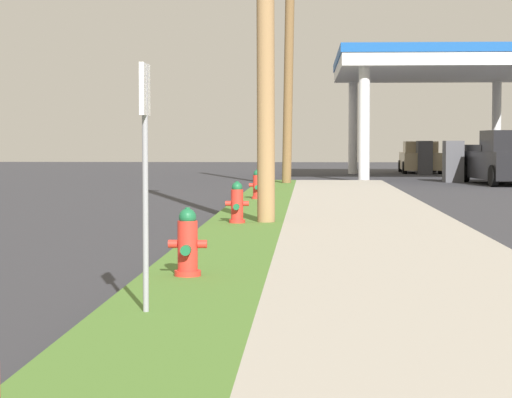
{
  "coord_description": "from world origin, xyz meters",
  "views": [
    {
      "loc": [
        1.84,
        0.24,
        1.58
      ],
      "look_at": [
        1.18,
        13.69,
        0.84
      ],
      "focal_mm": 73.95,
      "sensor_mm": 36.0,
      "label": 1
    }
  ],
  "objects_px": {
    "fire_hydrant_third": "(237,205)",
    "truck_black_at_forecourt": "(505,159)",
    "fire_hydrant_second": "(188,246)",
    "street_sign_post": "(145,135)",
    "car_tan_by_near_pump": "(420,158)",
    "fire_hydrant_fifth": "(268,178)",
    "fire_hydrant_fourth": "(257,186)",
    "utility_pole_background": "(289,31)"
  },
  "relations": [
    {
      "from": "fire_hydrant_second",
      "to": "utility_pole_background",
      "type": "bearing_deg",
      "value": 88.55
    },
    {
      "from": "utility_pole_background",
      "to": "street_sign_post",
      "type": "bearing_deg",
      "value": -91.49
    },
    {
      "from": "fire_hydrant_fourth",
      "to": "fire_hydrant_fifth",
      "type": "distance_m",
      "value": 6.04
    },
    {
      "from": "fire_hydrant_second",
      "to": "fire_hydrant_fifth",
      "type": "bearing_deg",
      "value": 89.85
    },
    {
      "from": "fire_hydrant_fifth",
      "to": "truck_black_at_forecourt",
      "type": "relative_size",
      "value": 0.13
    },
    {
      "from": "street_sign_post",
      "to": "truck_black_at_forecourt",
      "type": "height_order",
      "value": "street_sign_post"
    },
    {
      "from": "utility_pole_background",
      "to": "fire_hydrant_fourth",
      "type": "bearing_deg",
      "value": -93.59
    },
    {
      "from": "fire_hydrant_fourth",
      "to": "truck_black_at_forecourt",
      "type": "height_order",
      "value": "truck_black_at_forecourt"
    },
    {
      "from": "fire_hydrant_third",
      "to": "car_tan_by_near_pump",
      "type": "distance_m",
      "value": 35.01
    },
    {
      "from": "fire_hydrant_second",
      "to": "truck_black_at_forecourt",
      "type": "bearing_deg",
      "value": 72.89
    },
    {
      "from": "utility_pole_background",
      "to": "fire_hydrant_third",
      "type": "bearing_deg",
      "value": -91.94
    },
    {
      "from": "truck_black_at_forecourt",
      "to": "fire_hydrant_fifth",
      "type": "bearing_deg",
      "value": -143.64
    },
    {
      "from": "fire_hydrant_second",
      "to": "car_tan_by_near_pump",
      "type": "xyz_separation_m",
      "value": [
        6.9,
        41.78,
        0.28
      ]
    },
    {
      "from": "fire_hydrant_third",
      "to": "car_tan_by_near_pump",
      "type": "relative_size",
      "value": 0.16
    },
    {
      "from": "fire_hydrant_fifth",
      "to": "street_sign_post",
      "type": "height_order",
      "value": "street_sign_post"
    },
    {
      "from": "fire_hydrant_fourth",
      "to": "truck_black_at_forecourt",
      "type": "relative_size",
      "value": 0.13
    },
    {
      "from": "utility_pole_background",
      "to": "fire_hydrant_fifth",
      "type": "bearing_deg",
      "value": -98.39
    },
    {
      "from": "fire_hydrant_fourth",
      "to": "truck_black_at_forecourt",
      "type": "xyz_separation_m",
      "value": [
        8.49,
        12.26,
        0.47
      ]
    },
    {
      "from": "fire_hydrant_third",
      "to": "fire_hydrant_fifth",
      "type": "relative_size",
      "value": 1.0
    },
    {
      "from": "fire_hydrant_third",
      "to": "car_tan_by_near_pump",
      "type": "height_order",
      "value": "car_tan_by_near_pump"
    },
    {
      "from": "utility_pole_background",
      "to": "truck_black_at_forecourt",
      "type": "relative_size",
      "value": 1.88
    },
    {
      "from": "fire_hydrant_second",
      "to": "fire_hydrant_third",
      "type": "bearing_deg",
      "value": 89.74
    },
    {
      "from": "fire_hydrant_second",
      "to": "truck_black_at_forecourt",
      "type": "height_order",
      "value": "truck_black_at_forecourt"
    },
    {
      "from": "utility_pole_background",
      "to": "street_sign_post",
      "type": "relative_size",
      "value": 4.91
    },
    {
      "from": "fire_hydrant_fifth",
      "to": "utility_pole_background",
      "type": "xyz_separation_m",
      "value": [
        0.59,
        3.97,
        4.96
      ]
    },
    {
      "from": "fire_hydrant_fourth",
      "to": "utility_pole_background",
      "type": "distance_m",
      "value": 11.19
    },
    {
      "from": "fire_hydrant_second",
      "to": "fire_hydrant_fourth",
      "type": "distance_m",
      "value": 15.37
    },
    {
      "from": "car_tan_by_near_pump",
      "to": "utility_pole_background",
      "type": "bearing_deg",
      "value": -110.89
    },
    {
      "from": "fire_hydrant_fourth",
      "to": "street_sign_post",
      "type": "xyz_separation_m",
      "value": [
        -0.1,
        -17.77,
        1.19
      ]
    },
    {
      "from": "fire_hydrant_second",
      "to": "street_sign_post",
      "type": "xyz_separation_m",
      "value": [
        -0.08,
        -2.41,
        1.19
      ]
    },
    {
      "from": "fire_hydrant_fifth",
      "to": "truck_black_at_forecourt",
      "type": "bearing_deg",
      "value": 36.36
    },
    {
      "from": "fire_hydrant_third",
      "to": "truck_black_at_forecourt",
      "type": "distance_m",
      "value": 21.88
    },
    {
      "from": "fire_hydrant_fourth",
      "to": "street_sign_post",
      "type": "height_order",
      "value": "street_sign_post"
    },
    {
      "from": "car_tan_by_near_pump",
      "to": "fire_hydrant_fifth",
      "type": "bearing_deg",
      "value": -108.58
    },
    {
      "from": "fire_hydrant_third",
      "to": "fire_hydrant_fifth",
      "type": "bearing_deg",
      "value": 89.91
    },
    {
      "from": "fire_hydrant_fifth",
      "to": "street_sign_post",
      "type": "distance_m",
      "value": 23.84
    },
    {
      "from": "fire_hydrant_third",
      "to": "fire_hydrant_fourth",
      "type": "distance_m",
      "value": 7.91
    },
    {
      "from": "fire_hydrant_third",
      "to": "street_sign_post",
      "type": "xyz_separation_m",
      "value": [
        -0.12,
        -9.86,
        1.19
      ]
    },
    {
      "from": "fire_hydrant_fifth",
      "to": "car_tan_by_near_pump",
      "type": "xyz_separation_m",
      "value": [
        6.85,
        20.38,
        0.28
      ]
    },
    {
      "from": "street_sign_post",
      "to": "truck_black_at_forecourt",
      "type": "xyz_separation_m",
      "value": [
        8.59,
        30.03,
        -0.72
      ]
    },
    {
      "from": "fire_hydrant_second",
      "to": "fire_hydrant_fifth",
      "type": "relative_size",
      "value": 1.0
    },
    {
      "from": "fire_hydrant_second",
      "to": "fire_hydrant_fourth",
      "type": "height_order",
      "value": "same"
    }
  ]
}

